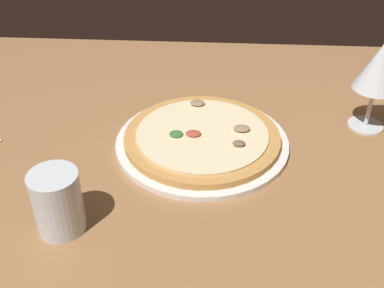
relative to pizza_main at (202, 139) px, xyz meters
The scene contains 4 objects.
dining_table 9.53cm from the pizza_main, 69.49° to the left, with size 150.00×110.00×4.00cm, color #996B42.
pizza_main is the anchor object (origin of this frame).
wine_glass_near 33.93cm from the pizza_main, 165.34° to the right, with size 8.28×8.28×17.38cm.
water_glass 29.41cm from the pizza_main, 48.77° to the left, with size 7.02×7.02×9.59cm.
Camera 1 is at (-5.74, 61.30, 53.19)cm, focal length 43.98 mm.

